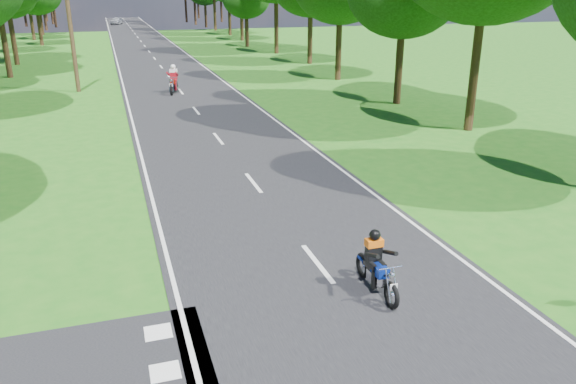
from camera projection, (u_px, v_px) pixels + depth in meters
name	position (u px, v px, depth m)	size (l,w,h in m)	color
ground	(352.00, 308.00, 11.25)	(160.00, 160.00, 0.00)	#1D6015
main_road	(149.00, 52.00, 55.99)	(7.00, 140.00, 0.02)	black
road_markings	(149.00, 54.00, 54.27)	(7.40, 140.00, 0.01)	silver
telegraph_pole	(70.00, 23.00, 33.20)	(1.20, 0.26, 8.00)	#382616
rider_near_blue	(377.00, 263.00, 11.62)	(0.54, 1.62, 1.35)	navy
rider_far_red	(173.00, 79.00, 33.82)	(0.67, 2.01, 1.68)	#99220B
distant_car	(117.00, 21.00, 96.55)	(1.48, 3.68, 1.25)	#B6B8BD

